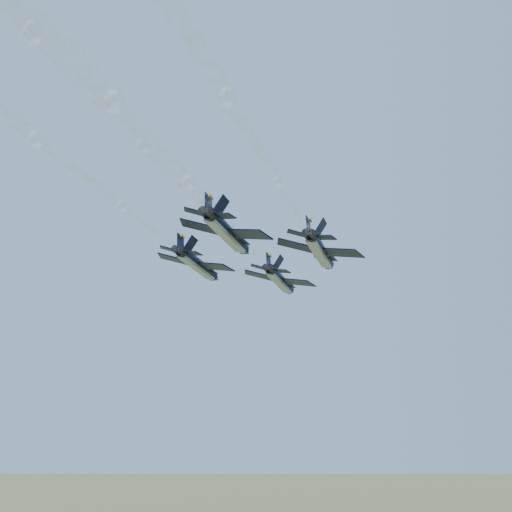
# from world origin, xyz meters

# --- Properties ---
(jet_lead) EXTENTS (13.18, 17.77, 4.79)m
(jet_lead) POSITION_xyz_m (5.35, 12.66, 103.17)
(jet_lead) COLOR black
(jet_left) EXTENTS (13.18, 17.77, 4.79)m
(jet_left) POSITION_xyz_m (-7.05, 0.60, 103.17)
(jet_left) COLOR black
(jet_right) EXTENTS (13.18, 17.77, 4.79)m
(jet_right) POSITION_xyz_m (13.05, -4.21, 103.17)
(jet_right) COLOR black
(jet_slot) EXTENTS (13.18, 17.77, 4.79)m
(jet_slot) POSITION_xyz_m (0.69, -14.37, 103.17)
(jet_slot) COLOR black
(smoke_trail_lead) EXTENTS (13.50, 66.98, 2.64)m
(smoke_trail_lead) POSITION_xyz_m (-3.52, -38.24, 103.21)
(smoke_trail_lead) COLOR white
(smoke_trail_right) EXTENTS (13.50, 66.98, 2.64)m
(smoke_trail_right) POSITION_xyz_m (4.18, -55.11, 103.21)
(smoke_trail_right) COLOR white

